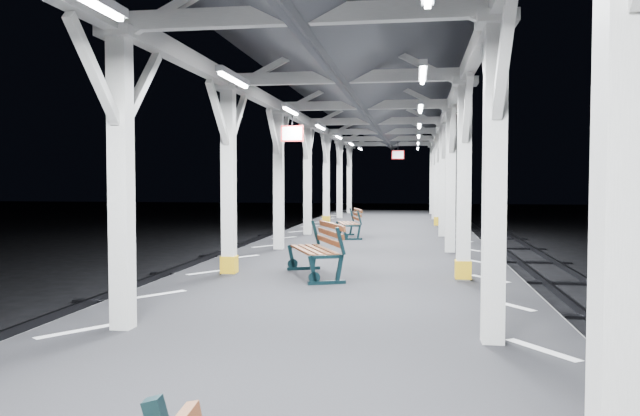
# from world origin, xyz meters

# --- Properties ---
(ground) EXTENTS (120.00, 120.00, 0.00)m
(ground) POSITION_xyz_m (0.00, 0.00, 0.00)
(ground) COLOR black
(ground) RESTS_ON ground
(platform) EXTENTS (6.00, 50.00, 1.00)m
(platform) POSITION_xyz_m (0.00, 0.00, 0.50)
(platform) COLOR black
(platform) RESTS_ON ground
(hazard_stripes_left) EXTENTS (1.00, 48.00, 0.01)m
(hazard_stripes_left) POSITION_xyz_m (-2.45, 0.00, 1.00)
(hazard_stripes_left) COLOR silver
(hazard_stripes_left) RESTS_ON platform
(hazard_stripes_right) EXTENTS (1.00, 48.00, 0.01)m
(hazard_stripes_right) POSITION_xyz_m (2.45, 0.00, 1.00)
(hazard_stripes_right) COLOR silver
(hazard_stripes_right) RESTS_ON platform
(canopy) EXTENTS (5.40, 49.00, 4.65)m
(canopy) POSITION_xyz_m (0.00, -0.02, 4.56)
(canopy) COLOR silver
(canopy) RESTS_ON platform
(bench_mid) EXTENTS (1.24, 1.81, 0.92)m
(bench_mid) POSITION_xyz_m (-0.40, 2.02, 1.49)
(bench_mid) COLOR black
(bench_mid) RESTS_ON platform
(bench_far) EXTENTS (0.91, 1.61, 0.82)m
(bench_far) POSITION_xyz_m (-0.59, 9.18, 1.44)
(bench_far) COLOR black
(bench_far) RESTS_ON platform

